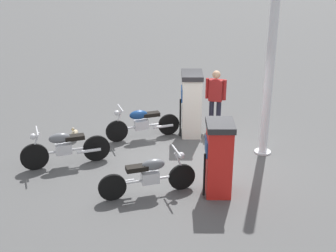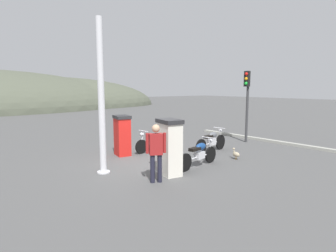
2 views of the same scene
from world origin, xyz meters
TOP-DOWN VIEW (x-y plane):
  - ground_plane at (0.00, 0.00)m, footprint 120.00×120.00m
  - fuel_pump_near at (-0.35, -1.54)m, footprint 0.68×0.90m
  - fuel_pump_far at (-0.35, 1.54)m, footprint 0.67×0.78m
  - motorcycle_near_pump at (0.97, -1.43)m, footprint 1.96×0.62m
  - motorcycle_far_pump at (1.05, 1.43)m, footprint 2.02×0.58m
  - motorcycle_extra at (2.86, -0.12)m, footprint 2.02×0.62m
  - attendant_person at (-1.07, -1.89)m, footprint 0.55×0.34m
  - wandering_duck at (2.72, -1.53)m, footprint 0.22×0.41m
  - roadside_traffic_light at (5.65, 0.38)m, footprint 0.40×0.28m
  - canopy_support_pole at (-1.89, -0.17)m, footprint 0.40×0.40m
  - road_edge_kerb at (6.64, 0.00)m, footprint 0.77×7.78m
  - distant_hill_main at (4.63, 32.01)m, footprint 30.59×16.15m

SIDE VIEW (x-z plane):
  - ground_plane at x=0.00m, z-range 0.00..0.00m
  - distant_hill_main at x=4.63m, z-range -4.07..4.07m
  - road_edge_kerb at x=6.64m, z-range 0.00..0.12m
  - wandering_duck at x=2.72m, z-range -0.01..0.40m
  - motorcycle_far_pump at x=1.05m, z-range -0.01..0.91m
  - motorcycle_near_pump at x=0.97m, z-range -0.01..0.91m
  - motorcycle_extra at x=2.86m, z-range -0.02..0.94m
  - fuel_pump_far at x=-0.35m, z-range 0.01..1.58m
  - fuel_pump_near at x=-0.35m, z-range 0.01..1.71m
  - attendant_person at x=-1.07m, z-range 0.12..1.75m
  - canopy_support_pole at x=-1.89m, z-range -0.08..4.60m
  - roadside_traffic_light at x=5.65m, z-range 0.64..4.03m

